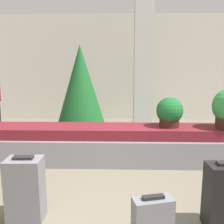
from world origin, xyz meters
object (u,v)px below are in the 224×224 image
at_px(pillar, 143,68).
at_px(suitcase_4, 25,189).
at_px(suitcase_0, 152,223).
at_px(potted_plant_1, 170,112).
at_px(decorated_tree, 81,89).

distance_m(pillar, suitcase_4, 4.31).
bearing_deg(suitcase_0, suitcase_4, 149.87).
bearing_deg(pillar, suitcase_4, -112.47).
bearing_deg(potted_plant_1, suitcase_4, -136.36).
bearing_deg(decorated_tree, pillar, 28.63).
height_order(suitcase_4, decorated_tree, decorated_tree).
bearing_deg(potted_plant_1, suitcase_0, -104.52).
xyz_separation_m(suitcase_4, decorated_tree, (0.15, 3.03, 0.80)).
xyz_separation_m(suitcase_0, suitcase_4, (-1.29, 0.38, 0.11)).
height_order(potted_plant_1, decorated_tree, decorated_tree).
distance_m(suitcase_0, suitcase_4, 1.35).
distance_m(pillar, decorated_tree, 1.69).
distance_m(potted_plant_1, decorated_tree, 2.14).
bearing_deg(potted_plant_1, pillar, 97.55).
bearing_deg(decorated_tree, suitcase_4, -92.77).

